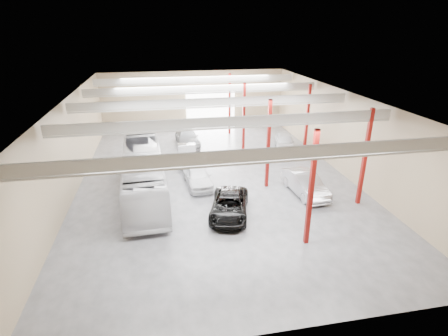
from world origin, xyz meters
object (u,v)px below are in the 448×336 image
object	(u,v)px
car_row_b	(187,154)
car_right_near	(305,184)
car_row_c	(187,137)
black_sedan	(229,206)
car_row_a	(198,176)
car_right_far	(285,142)
coach_bus	(144,175)

from	to	relation	value
car_row_b	car_right_near	bearing A→B (deg)	-42.61
car_row_c	black_sedan	bearing A→B (deg)	-88.07
black_sedan	car_row_a	distance (m)	5.43
black_sedan	car_row_a	size ratio (longest dim) A/B	1.12
car_right_far	car_right_near	bearing A→B (deg)	-85.65
coach_bus	car_right_near	size ratio (longest dim) A/B	2.42
car_row_c	car_row_a	bearing A→B (deg)	-93.92
car_row_c	car_right_far	distance (m)	10.36
car_right_far	car_row_b	bearing A→B (deg)	-154.20
car_row_b	car_row_c	bearing A→B (deg)	87.54
car_row_a	car_right_far	xyz separation A→B (m)	(9.90, 7.15, 0.01)
black_sedan	car_row_b	bearing A→B (deg)	116.07
car_right_near	black_sedan	bearing A→B (deg)	-166.48
coach_bus	car_row_c	bearing A→B (deg)	67.21
car_row_c	car_right_far	world-z (taller)	car_right_far
black_sedan	car_right_far	xyz separation A→B (m)	(8.34, 12.35, 0.08)
car_row_a	car_row_b	bearing A→B (deg)	89.43
car_row_b	car_row_c	world-z (taller)	car_row_c
black_sedan	car_right_far	size ratio (longest dim) A/B	1.11
car_row_b	coach_bus	bearing A→B (deg)	-117.48
car_row_c	coach_bus	bearing A→B (deg)	-113.37
black_sedan	coach_bus	bearing A→B (deg)	159.92
coach_bus	black_sedan	xyz separation A→B (m)	(5.69, -4.08, -0.99)
black_sedan	car_row_a	xyz separation A→B (m)	(-1.56, 5.20, 0.07)
black_sedan	car_row_b	size ratio (longest dim) A/B	1.11
coach_bus	car_right_far	bearing A→B (deg)	27.70
car_right_near	coach_bus	bearing A→B (deg)	165.57
car_row_a	black_sedan	bearing A→B (deg)	-78.00
car_row_a	car_row_c	bearing A→B (deg)	84.79
car_row_a	car_row_c	world-z (taller)	car_row_c
black_sedan	car_row_c	distance (m)	15.77
car_row_a	car_row_c	distance (m)	10.50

